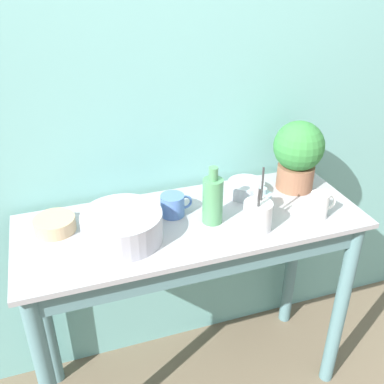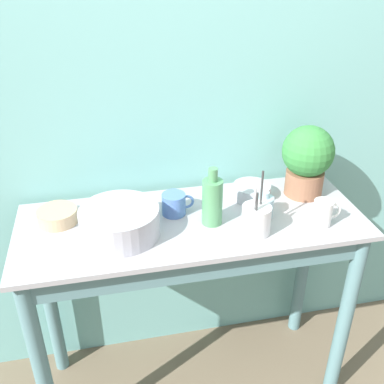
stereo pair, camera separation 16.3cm
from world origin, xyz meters
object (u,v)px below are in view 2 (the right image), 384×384
(bowl_wash_large, at_px, (120,222))
(utensil_cup, at_px, (256,220))
(bowl_small_tan, at_px, (58,216))
(mug_white, at_px, (323,213))
(bowl_small_steel, at_px, (252,191))
(bottle_short, at_px, (264,206))
(bottle_tall, at_px, (212,201))
(potted_plant, at_px, (307,158))
(mug_blue, at_px, (174,204))

(bowl_wash_large, bearing_deg, utensil_cup, -10.73)
(bowl_small_tan, height_order, utensil_cup, utensil_cup)
(mug_white, xyz_separation_m, bowl_small_steel, (-0.19, 0.24, -0.02))
(bottle_short, xyz_separation_m, bowl_small_tan, (-0.77, 0.12, -0.02))
(bottle_tall, xyz_separation_m, bowl_small_tan, (-0.56, 0.13, -0.07))
(bowl_small_tan, bearing_deg, utensil_cup, -17.75)
(potted_plant, bearing_deg, mug_blue, -175.62)
(mug_blue, distance_m, utensil_cup, 0.32)
(bowl_small_tan, distance_m, utensil_cup, 0.73)
(mug_blue, bearing_deg, bottle_short, -14.89)
(potted_plant, bearing_deg, bowl_small_tan, -179.57)
(potted_plant, bearing_deg, utensil_cup, -141.22)
(bottle_short, relative_size, mug_blue, 0.83)
(bottle_tall, distance_m, bowl_small_tan, 0.58)
(bottle_short, height_order, bowl_small_tan, bottle_short)
(bottle_tall, bearing_deg, bowl_wash_large, -178.80)
(potted_plant, xyz_separation_m, bottle_tall, (-0.42, -0.13, -0.07))
(mug_blue, bearing_deg, bowl_wash_large, -155.20)
(mug_blue, bearing_deg, bottle_tall, -36.22)
(potted_plant, bearing_deg, bottle_short, -149.33)
(bottle_tall, relative_size, mug_blue, 1.81)
(bowl_wash_large, relative_size, bowl_small_tan, 1.90)
(potted_plant, distance_m, bowl_wash_large, 0.78)
(bowl_wash_large, relative_size, utensil_cup, 1.19)
(bottle_tall, distance_m, bowl_small_steel, 0.26)
(bowl_wash_large, relative_size, bottle_short, 2.74)
(potted_plant, height_order, bowl_small_tan, potted_plant)
(bowl_small_tan, bearing_deg, bottle_tall, -12.67)
(bottle_short, relative_size, utensil_cup, 0.43)
(bottle_tall, bearing_deg, mug_blue, 143.78)
(potted_plant, relative_size, bowl_small_tan, 1.98)
(bottle_short, xyz_separation_m, bowl_small_steel, (-0.00, 0.14, -0.01))
(bottle_short, bearing_deg, bowl_wash_large, -178.85)
(bottle_short, height_order, mug_blue, bottle_short)
(potted_plant, bearing_deg, bottle_tall, -162.51)
(mug_blue, distance_m, bowl_small_tan, 0.44)
(bowl_wash_large, height_order, bottle_tall, bottle_tall)
(bottle_short, distance_m, bowl_small_tan, 0.78)
(bottle_tall, height_order, bowl_small_tan, bottle_tall)
(bottle_tall, bearing_deg, mug_white, -14.05)
(bottle_short, relative_size, mug_white, 0.95)
(bowl_small_tan, bearing_deg, bowl_wash_large, -30.89)
(mug_white, bearing_deg, bowl_small_tan, 166.76)
(potted_plant, relative_size, mug_white, 2.72)
(bottle_short, bearing_deg, bowl_small_tan, 170.92)
(bottle_short, distance_m, bowl_small_steel, 0.14)
(mug_white, bearing_deg, bottle_tall, 165.95)
(potted_plant, relative_size, bottle_tall, 1.31)
(bottle_short, bearing_deg, mug_white, -28.40)
(bottle_short, height_order, mug_white, bottle_short)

